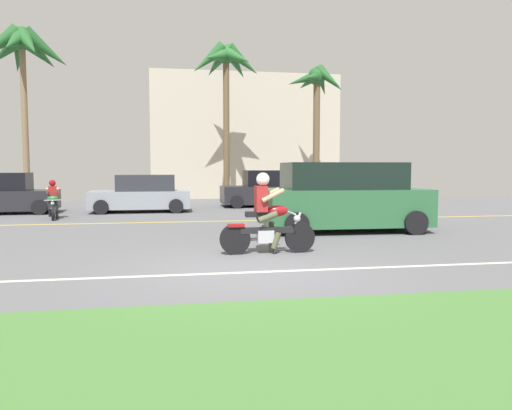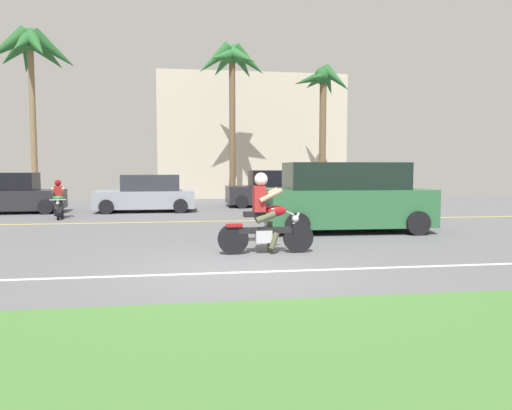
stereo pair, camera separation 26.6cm
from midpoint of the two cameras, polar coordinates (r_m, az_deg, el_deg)
ground at (r=11.41m, az=-3.74°, el=-4.59°), size 56.00×30.00×0.04m
grass_median at (r=4.61m, az=6.11°, el=-17.80°), size 56.00×3.80×0.06m
lane_line_near at (r=8.21m, az=-1.30°, el=-7.99°), size 50.40×0.12×0.01m
lane_line_far at (r=15.92m, az=-5.48°, el=-1.93°), size 50.40×0.12×0.01m
motorcyclist at (r=9.87m, az=0.54°, el=-1.74°), size 2.00×0.65×1.67m
suv_nearby at (r=13.56m, az=9.87°, el=0.84°), size 4.71×2.29×1.91m
parked_car_0 at (r=20.87m, az=-28.07°, el=1.09°), size 3.77×1.95×1.58m
parked_car_1 at (r=19.76m, az=-13.79°, el=1.22°), size 3.90×1.93×1.49m
parked_car_2 at (r=21.97m, az=0.85°, el=1.84°), size 3.95×2.07×1.65m
palm_tree_0 at (r=25.29m, az=6.98°, el=13.50°), size 3.11×2.98×7.01m
palm_tree_1 at (r=25.91m, az=-26.36°, el=16.01°), size 4.39×4.39×8.43m
palm_tree_2 at (r=24.78m, az=-3.87°, el=16.05°), size 3.74×3.65×7.98m
motorcyclist_distant at (r=18.04m, az=-23.39°, el=0.28°), size 0.57×1.60×1.35m
building_far at (r=29.55m, az=-1.81°, el=8.02°), size 10.94×4.00×7.20m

